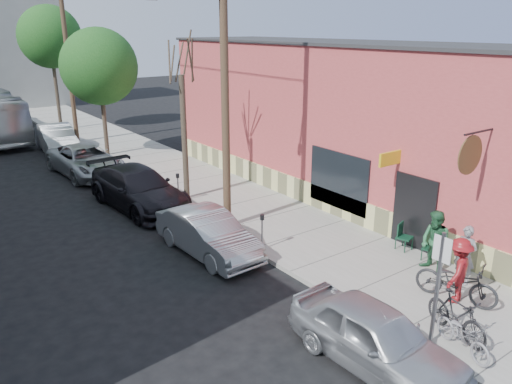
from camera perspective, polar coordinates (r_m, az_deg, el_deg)
ground at (r=14.35m, az=-2.35°, el=-11.75°), size 120.00×120.00×0.00m
sidewalk at (r=25.09m, az=-8.39°, el=1.73°), size 4.50×58.00×0.15m
cafe_building at (r=22.39m, az=9.65°, el=8.14°), size 6.60×20.20×6.61m
sign_post at (r=12.07m, az=20.13°, el=-9.27°), size 0.07×0.45×2.80m
parking_meter_near at (r=16.37m, az=0.70°, el=-3.92°), size 0.14×0.14×1.24m
parking_meter_far at (r=21.06m, az=-8.91°, el=1.02°), size 0.14×0.14×1.24m
utility_pole_near at (r=17.28m, az=-3.76°, el=12.42°), size 3.57×0.28×10.00m
utility_pole_far at (r=33.45m, az=-20.70°, el=14.12°), size 1.80×0.28×10.00m
tree_bare at (r=21.10m, az=-8.18°, el=6.07°), size 0.24×0.24×5.21m
tree_leafy_mid at (r=29.39m, az=-17.48°, el=13.50°), size 4.18×4.18×7.04m
tree_leafy_far at (r=38.07m, az=-22.49°, el=16.05°), size 4.21×4.21×8.46m
patio_chair_a at (r=17.23m, az=16.61°, el=-4.97°), size 0.63×0.63×0.88m
patio_chair_b at (r=16.68m, az=19.39°, el=-6.07°), size 0.61×0.61×0.88m
patron_grey at (r=15.49m, az=22.80°, el=-6.65°), size 0.45×0.66×1.74m
patron_green at (r=15.78m, az=19.81°, el=-5.45°), size 0.86×1.04×1.93m
cyclist at (r=14.42m, az=22.09°, el=-8.29°), size 1.31×0.96×1.81m
cyclist_bike at (r=14.57m, az=21.92°, el=-9.48°), size 1.35×2.29×1.14m
parked_bike_a at (r=13.06m, az=21.95°, el=-12.98°), size 0.88×1.90×1.10m
parked_bike_b at (r=12.64m, az=22.60°, el=-14.84°), size 0.96×1.72×0.86m
car_0 at (r=11.70m, az=13.50°, el=-15.81°), size 1.87×4.32×1.45m
car_1 at (r=16.53m, az=-5.53°, el=-4.75°), size 1.73×4.47×1.45m
car_2 at (r=21.18m, az=-13.30°, el=0.40°), size 2.75×5.87×1.66m
car_3 at (r=26.65m, az=-18.87°, el=3.42°), size 2.80×5.55×1.51m
car_4 at (r=32.05m, az=-21.80°, el=5.65°), size 2.20×5.16×1.65m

